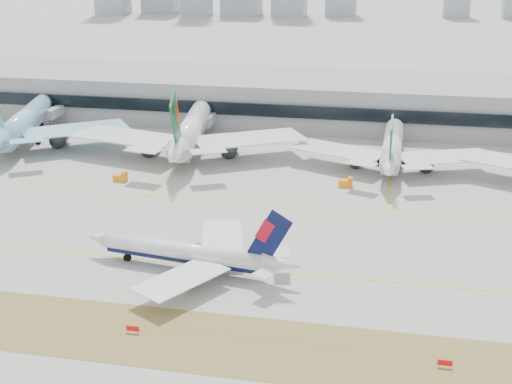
% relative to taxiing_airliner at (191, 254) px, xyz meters
% --- Properties ---
extents(ground, '(3000.00, 3000.00, 0.00)m').
position_rel_taxiing_airliner_xyz_m(ground, '(11.28, 7.97, -3.60)').
color(ground, '#9A9790').
rests_on(ground, ground).
extents(taxiing_airliner, '(44.43, 38.31, 14.94)m').
position_rel_taxiing_airliner_xyz_m(taxiing_airliner, '(0.00, 0.00, 0.00)').
color(taxiing_airliner, white).
rests_on(taxiing_airliner, ground).
extents(widebody_korean, '(65.93, 65.68, 24.15)m').
position_rel_taxiing_airliner_xyz_m(widebody_korean, '(-75.53, 74.24, 2.82)').
color(widebody_korean, '#8CC6E5').
rests_on(widebody_korean, ground).
extents(widebody_eva, '(68.77, 67.89, 24.75)m').
position_rel_taxiing_airliner_xyz_m(widebody_eva, '(-22.39, 75.55, 2.98)').
color(widebody_eva, white).
rests_on(widebody_eva, ground).
extents(widebody_cathay, '(56.41, 54.99, 20.10)m').
position_rel_taxiing_airliner_xyz_m(widebody_cathay, '(35.99, 74.27, 1.74)').
color(widebody_cathay, white).
rests_on(widebody_cathay, ground).
extents(terminal, '(280.00, 43.10, 15.00)m').
position_rel_taxiing_airliner_xyz_m(terminal, '(11.28, 122.81, 3.90)').
color(terminal, gray).
rests_on(terminal, ground).
extents(hold_sign_left, '(2.20, 0.15, 1.35)m').
position_rel_taxiing_airliner_xyz_m(hold_sign_left, '(-2.77, -24.03, -2.72)').
color(hold_sign_left, red).
rests_on(hold_sign_left, ground).
extents(hold_sign_right, '(2.20, 0.15, 1.35)m').
position_rel_taxiing_airliner_xyz_m(hold_sign_right, '(46.36, -24.03, -2.72)').
color(hold_sign_right, red).
rests_on(hold_sign_right, ground).
extents(gse_c, '(3.55, 2.00, 2.60)m').
position_rel_taxiing_airliner_xyz_m(gse_c, '(25.15, 54.88, -2.56)').
color(gse_c, orange).
rests_on(gse_c, ground).
extents(gse_b, '(3.55, 2.00, 2.60)m').
position_rel_taxiing_airliner_xyz_m(gse_b, '(-33.26, 47.61, -2.56)').
color(gse_b, orange).
rests_on(gse_b, ground).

